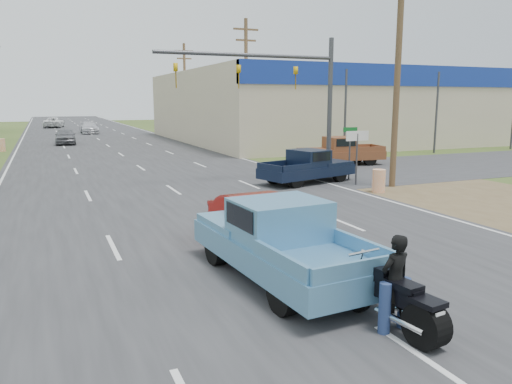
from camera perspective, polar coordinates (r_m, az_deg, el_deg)
name	(u,v)px	position (r m, az deg, el deg)	size (l,w,h in m)	color
ground	(427,362)	(8.37, 19.00, -17.91)	(200.00, 200.00, 0.00)	#34461C
main_road	(108,146)	(45.83, -16.58, 5.10)	(15.00, 180.00, 0.02)	#2D2D30
cross_road	(163,183)	(24.24, -10.54, 0.99)	(120.00, 10.00, 0.02)	#2D2D30
dirt_verge	(467,195)	(22.60, 22.96, -0.35)	(8.00, 18.00, 0.01)	brown
big_box_store	(404,106)	(58.56, 16.56, 9.40)	(50.00, 28.10, 6.60)	#B7A88C
utility_pole_1	(398,68)	(23.52, 15.90, 13.48)	(2.00, 0.28, 10.00)	#4C3823
utility_pole_2	(246,82)	(39.23, -1.14, 12.47)	(2.00, 0.28, 10.00)	#4C3823
utility_pole_3	(185,88)	(56.32, -8.12, 11.74)	(2.00, 0.28, 10.00)	#4C3823
tree_3	(398,88)	(96.43, 15.90, 11.37)	(8.40, 8.40, 10.40)	#422D19
tree_5	(223,91)	(106.36, -3.78, 11.44)	(7.98, 7.98, 9.88)	#422D19
barrel_0	(379,181)	(22.03, 13.86, 1.23)	(0.56, 0.56, 1.00)	orange
barrel_1	(296,159)	(29.39, 4.54, 3.73)	(0.56, 0.56, 1.00)	orange
barrel_3	(1,145)	(43.62, -27.08, 4.79)	(0.56, 0.56, 1.00)	orange
lane_sign	(357,145)	(23.59, 11.49, 5.34)	(1.20, 0.08, 2.52)	#3F3F44
street_name_sign	(350,148)	(25.19, 10.66, 5.01)	(0.80, 0.08, 2.61)	#3F3F44
signal_mast	(283,82)	(24.92, 3.10, 12.47)	(9.12, 0.40, 7.00)	#3F3F44
red_convertible	(262,223)	(13.23, 0.65, -3.60)	(1.47, 4.22, 1.39)	#9D0C07
motorcycle	(397,302)	(8.94, 15.83, -12.03)	(0.80, 2.41, 1.22)	black
rider	(395,286)	(8.89, 15.58, -10.33)	(0.59, 0.38, 1.61)	black
blue_pickup	(278,239)	(11.02, 2.57, -5.38)	(2.43, 5.49, 1.78)	black
navy_pickup	(309,166)	(24.07, 6.06, 2.96)	(5.12, 3.05, 1.59)	black
brown_pickup	(339,151)	(31.04, 9.45, 4.65)	(5.39, 2.63, 1.72)	black
distant_car_grey	(65,136)	(48.54, -20.95, 5.97)	(1.72, 4.29, 1.46)	slate
distant_car_silver	(89,128)	(63.62, -18.53, 6.98)	(1.95, 4.80, 1.39)	silver
distant_car_white	(54,123)	(79.43, -22.09, 7.36)	(2.44, 5.29, 1.47)	white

